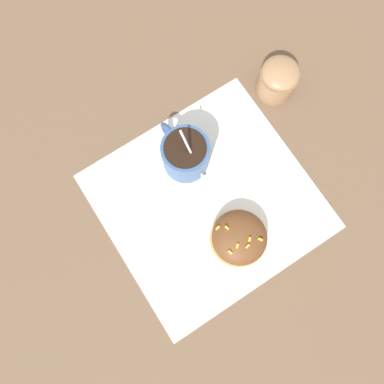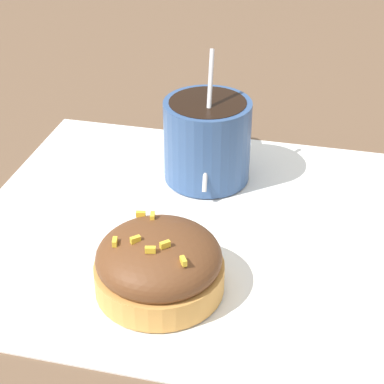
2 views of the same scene
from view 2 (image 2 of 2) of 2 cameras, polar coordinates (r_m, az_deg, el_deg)
The scene contains 4 objects.
ground_plane at distance 0.53m, azimuth -1.14°, elevation -3.03°, with size 3.00×3.00×0.00m, color brown.
paper_napkin at distance 0.53m, azimuth -1.14°, elevation -2.89°, with size 0.35×0.36×0.00m.
coffee_cup at distance 0.57m, azimuth 1.60°, elevation 4.95°, with size 0.11×0.08×0.12m.
frosted_pastry at distance 0.45m, azimuth -2.94°, elevation -6.41°, with size 0.09×0.09×0.05m.
Camera 2 is at (-0.41, -0.14, 0.31)m, focal length 60.00 mm.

